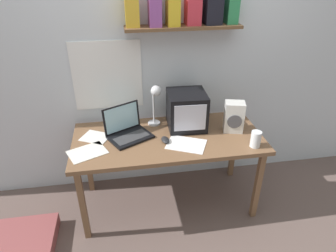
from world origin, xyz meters
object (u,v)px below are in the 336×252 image
object	(u,v)px
space_heater	(234,117)
printed_handout	(96,137)
floor_cushion	(21,245)
crt_monitor	(187,110)
open_notebook	(87,152)
corner_desk	(168,143)
desk_lamp	(155,99)
juice_glass	(256,140)
computer_mouse	(165,140)
laptop	(127,129)
loose_paper_near_monitor	(186,144)

from	to	relation	value
space_heater	printed_handout	xyz separation A→B (m)	(-1.14, 0.07, -0.13)
space_heater	floor_cushion	world-z (taller)	space_heater
crt_monitor	space_heater	bearing A→B (deg)	-17.92
crt_monitor	open_notebook	xyz separation A→B (m)	(-0.82, -0.27, -0.15)
corner_desk	space_heater	world-z (taller)	space_heater
desk_lamp	juice_glass	xyz separation A→B (m)	(0.71, -0.45, -0.20)
space_heater	open_notebook	xyz separation A→B (m)	(-1.19, -0.14, -0.13)
juice_glass	space_heater	size ratio (longest dim) A/B	0.50
juice_glass	computer_mouse	bearing A→B (deg)	165.21
laptop	loose_paper_near_monitor	distance (m)	0.50
crt_monitor	laptop	size ratio (longest dim) A/B	0.82
desk_lamp	loose_paper_near_monitor	distance (m)	0.47
juice_glass	printed_handout	size ratio (longest dim) A/B	0.47
printed_handout	floor_cushion	world-z (taller)	printed_handout
space_heater	loose_paper_near_monitor	xyz separation A→B (m)	(-0.43, -0.15, -0.13)
juice_glass	floor_cushion	bearing A→B (deg)	-177.22
corner_desk	computer_mouse	xyz separation A→B (m)	(-0.03, -0.07, 0.08)
laptop	floor_cushion	bearing A→B (deg)	177.71
loose_paper_near_monitor	printed_handout	world-z (taller)	same
computer_mouse	desk_lamp	bearing A→B (deg)	98.21
desk_lamp	computer_mouse	distance (m)	0.36
corner_desk	laptop	bearing A→B (deg)	167.02
space_heater	laptop	bearing A→B (deg)	-170.10
loose_paper_near_monitor	printed_handout	distance (m)	0.74
corner_desk	juice_glass	xyz separation A→B (m)	(0.64, -0.25, 0.12)
laptop	juice_glass	size ratio (longest dim) A/B	3.16
corner_desk	desk_lamp	world-z (taller)	desk_lamp
open_notebook	printed_handout	distance (m)	0.22
corner_desk	printed_handout	xyz separation A→B (m)	(-0.58, 0.08, 0.06)
corner_desk	loose_paper_near_monitor	bearing A→B (deg)	-48.75
loose_paper_near_monitor	desk_lamp	bearing A→B (deg)	119.99
laptop	loose_paper_near_monitor	size ratio (longest dim) A/B	1.14
desk_lamp	juice_glass	bearing A→B (deg)	-51.67
corner_desk	floor_cushion	world-z (taller)	corner_desk
juice_glass	desk_lamp	bearing A→B (deg)	147.88
loose_paper_near_monitor	laptop	bearing A→B (deg)	154.50
printed_handout	desk_lamp	bearing A→B (deg)	12.58
computer_mouse	printed_handout	xyz separation A→B (m)	(-0.55, 0.16, -0.01)
laptop	desk_lamp	size ratio (longest dim) A/B	1.09
corner_desk	space_heater	bearing A→B (deg)	1.13
juice_glass	loose_paper_near_monitor	bearing A→B (deg)	168.02
loose_paper_near_monitor	juice_glass	bearing A→B (deg)	-11.98
crt_monitor	juice_glass	bearing A→B (deg)	-38.70
laptop	computer_mouse	xyz separation A→B (m)	(0.30, -0.15, -0.05)
computer_mouse	loose_paper_near_monitor	distance (m)	0.17
space_heater	floor_cushion	bearing A→B (deg)	-154.65
laptop	computer_mouse	distance (m)	0.33
corner_desk	floor_cushion	size ratio (longest dim) A/B	3.06
corner_desk	floor_cushion	distance (m)	1.39
open_notebook	computer_mouse	bearing A→B (deg)	5.14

